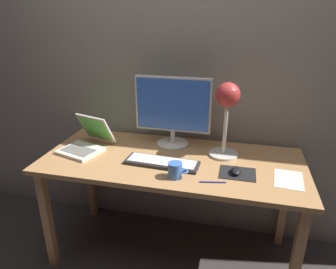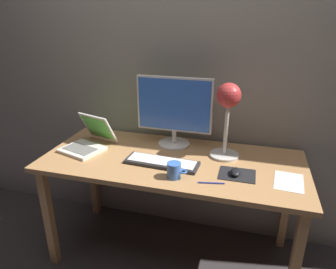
{
  "view_description": "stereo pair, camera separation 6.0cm",
  "coord_description": "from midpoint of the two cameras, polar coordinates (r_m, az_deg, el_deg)",
  "views": [
    {
      "loc": [
        0.38,
        -1.66,
        1.59
      ],
      "look_at": [
        -0.01,
        -0.05,
        0.92
      ],
      "focal_mm": 32.76,
      "sensor_mm": 36.0,
      "label": 1
    },
    {
      "loc": [
        0.43,
        -1.64,
        1.59
      ],
      "look_at": [
        -0.01,
        -0.05,
        0.92
      ],
      "focal_mm": 32.76,
      "sensor_mm": 36.0,
      "label": 2
    }
  ],
  "objects": [
    {
      "name": "keyboard_main",
      "position": [
        1.83,
        -0.22,
        -5.21
      ],
      "size": [
        0.45,
        0.17,
        0.03
      ],
      "color": "#28282B",
      "rests_on": "desk"
    },
    {
      "name": "mousepad",
      "position": [
        1.77,
        13.69,
        -7.25
      ],
      "size": [
        0.2,
        0.16,
        0.0
      ],
      "primitive_type": "cube",
      "color": "black",
      "rests_on": "desk"
    },
    {
      "name": "coffee_mug",
      "position": [
        1.68,
        2.21,
        -6.7
      ],
      "size": [
        0.11,
        0.08,
        0.09
      ],
      "color": "#3F72CC",
      "rests_on": "desk"
    },
    {
      "name": "ground_plane",
      "position": [
        2.32,
        1.48,
        -21.11
      ],
      "size": [
        4.8,
        4.8,
        0.0
      ],
      "primitive_type": "plane",
      "color": "#383333",
      "rests_on": "ground"
    },
    {
      "name": "desk",
      "position": [
        1.94,
        1.67,
        -6.66
      ],
      "size": [
        1.6,
        0.7,
        0.74
      ],
      "color": "tan",
      "rests_on": "ground"
    },
    {
      "name": "desk_lamp",
      "position": [
        1.85,
        12.0,
        5.33
      ],
      "size": [
        0.18,
        0.18,
        0.47
      ],
      "color": "beige",
      "rests_on": "desk"
    },
    {
      "name": "paper_sheet_near_mouse",
      "position": [
        1.79,
        22.46,
        -8.11
      ],
      "size": [
        0.17,
        0.22,
        0.0
      ],
      "primitive_type": "cube",
      "rotation": [
        0.0,
        0.0,
        -0.09
      ],
      "color": "white",
      "rests_on": "desk"
    },
    {
      "name": "pen",
      "position": [
        1.66,
        9.07,
        -8.9
      ],
      "size": [
        0.14,
        0.03,
        0.01
      ],
      "primitive_type": "cylinder",
      "rotation": [
        0.0,
        1.57,
        0.19
      ],
      "color": "#2633A5",
      "rests_on": "desk"
    },
    {
      "name": "monitor",
      "position": [
        2.0,
        2.03,
        4.76
      ],
      "size": [
        0.5,
        0.21,
        0.47
      ],
      "color": "silver",
      "rests_on": "desk"
    },
    {
      "name": "back_wall",
      "position": [
        2.11,
        4.6,
        14.06
      ],
      "size": [
        4.8,
        0.06,
        2.6
      ],
      "primitive_type": "cube",
      "color": "gray",
      "rests_on": "ground"
    },
    {
      "name": "laptop",
      "position": [
        2.09,
        -13.58,
        -0.77
      ],
      "size": [
        0.33,
        0.38,
        0.21
      ],
      "color": "silver",
      "rests_on": "desk"
    },
    {
      "name": "mouse",
      "position": [
        1.76,
        13.43,
        -6.77
      ],
      "size": [
        0.06,
        0.1,
        0.03
      ],
      "primitive_type": "ellipsoid",
      "color": "black",
      "rests_on": "mousepad"
    }
  ]
}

